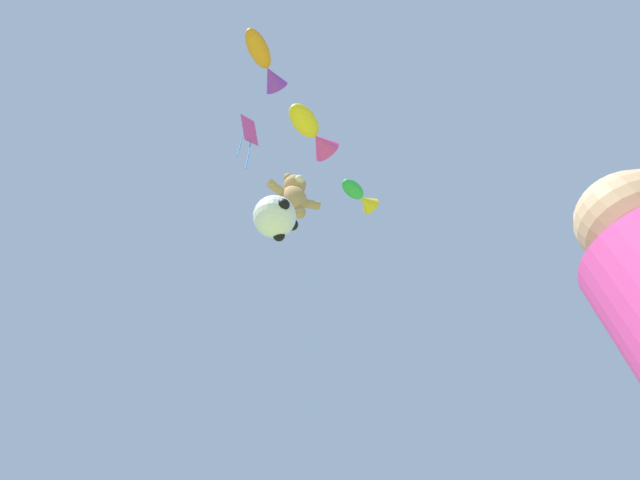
# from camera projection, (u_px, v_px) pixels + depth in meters

# --- Properties ---
(teddy_bear_kite) EXTENTS (1.66, 0.73, 1.68)m
(teddy_bear_kite) POSITION_uv_depth(u_px,v_px,m) (294.00, 195.00, 11.91)
(teddy_bear_kite) COLOR tan
(soccer_ball_kite) EXTENTS (1.16, 1.15, 1.07)m
(soccer_ball_kite) POSITION_uv_depth(u_px,v_px,m) (275.00, 217.00, 10.36)
(soccer_ball_kite) COLOR white
(fish_kite_emerald) EXTENTS (1.55, 0.97, 0.66)m
(fish_kite_emerald) POSITION_uv_depth(u_px,v_px,m) (360.00, 196.00, 14.38)
(fish_kite_emerald) COLOR green
(fish_kite_goldfin) EXTENTS (1.92, 1.43, 0.84)m
(fish_kite_goldfin) POSITION_uv_depth(u_px,v_px,m) (313.00, 133.00, 12.48)
(fish_kite_goldfin) COLOR yellow
(fish_kite_tangerine) EXTENTS (1.67, 1.47, 0.65)m
(fish_kite_tangerine) POSITION_uv_depth(u_px,v_px,m) (265.00, 64.00, 11.48)
(fish_kite_tangerine) COLOR orange
(diamond_kite) EXTENTS (0.98, 0.75, 3.06)m
(diamond_kite) POSITION_uv_depth(u_px,v_px,m) (249.00, 134.00, 13.80)
(diamond_kite) COLOR #E53F9E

